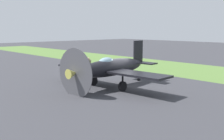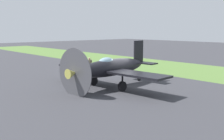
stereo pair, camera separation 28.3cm
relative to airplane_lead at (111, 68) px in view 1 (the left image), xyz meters
name	(u,v)px [view 1 (the left image)]	position (x,y,z in m)	size (l,w,h in m)	color
ground_plane	(123,86)	(-0.40, -1.12, -1.71)	(160.00, 160.00, 0.00)	#38383D
grass_verge	(199,71)	(-0.40, -14.03, -1.70)	(120.00, 11.00, 0.01)	#567A38
airplane_lead	(111,68)	(0.00, 0.00, 0.00)	(11.47, 9.08, 4.08)	black
ground_crew_chief	(89,65)	(7.67, -3.52, -0.79)	(0.51, 0.44, 1.73)	#847A5B
fuel_drum	(111,64)	(8.74, -8.02, -1.26)	(0.60, 0.60, 0.90)	#476633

